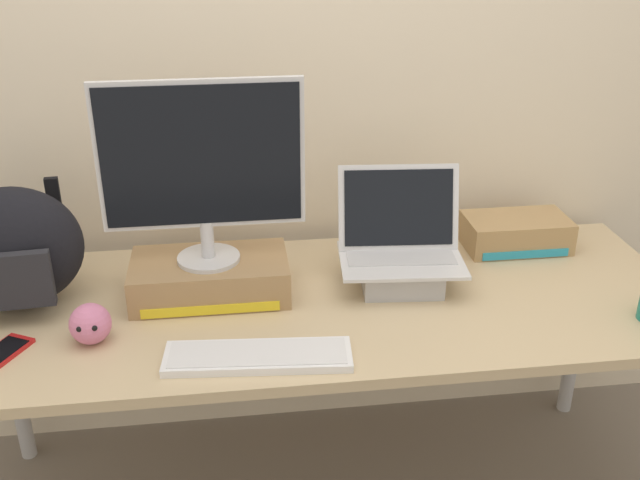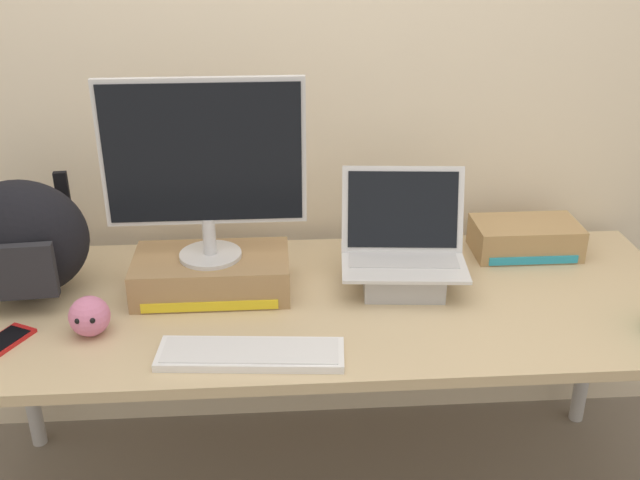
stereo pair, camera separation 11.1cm
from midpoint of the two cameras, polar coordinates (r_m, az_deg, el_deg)
The scene contains 10 objects.
back_wall at distance 2.29m, azimuth 0.58°, elevation 14.21°, with size 7.00×0.10×2.60m, color beige.
desk at distance 2.06m, azimuth 1.55°, elevation -6.11°, with size 2.04×0.77×0.73m.
toner_box_yellow at distance 2.06m, azimuth -6.87°, elevation -2.66°, with size 0.43×0.24×0.11m.
desktop_monitor at distance 1.93m, azimuth -7.37°, elevation 5.93°, with size 0.53×0.17×0.50m.
open_laptop at distance 2.09m, azimuth 7.96°, elevation -1.82°, with size 0.36×0.28×0.32m.
external_keyboard at distance 1.79m, azimuth -3.61°, elevation -8.85°, with size 0.46×0.17×0.02m.
messenger_backpack at distance 2.12m, azimuth -20.80°, elevation -0.01°, with size 0.37×0.30×0.33m.
cell_phone at distance 1.98m, azimuth -21.93°, elevation -7.39°, with size 0.14×0.17×0.01m.
plush_toy at distance 1.92m, azimuth -15.90°, elevation -5.74°, with size 0.10×0.10×0.10m.
toner_box_cyan at distance 2.37m, azimuth 16.96°, elevation 0.14°, with size 0.32×0.18×0.10m.
Camera 2 is at (-0.12, -1.76, 1.74)m, focal length 41.19 mm.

